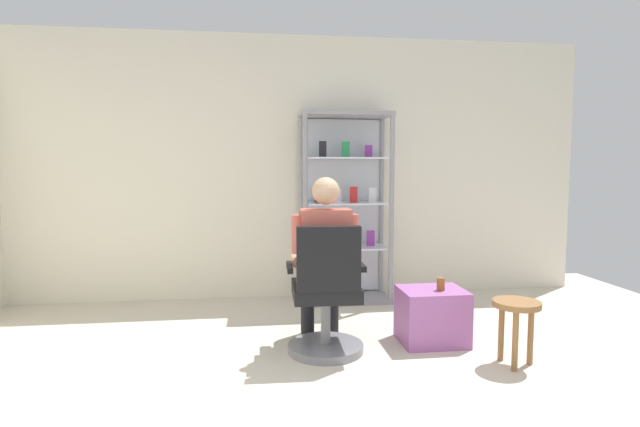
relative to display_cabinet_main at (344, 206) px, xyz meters
The scene contains 7 objects.
back_wall 0.61m from the display_cabinet_main, 149.41° to the left, with size 6.00×0.10×2.70m, color silver.
display_cabinet_main is the anchor object (origin of this frame).
office_chair 1.66m from the display_cabinet_main, 105.02° to the right, with size 0.57×0.56×0.96m.
seated_shopkeeper 1.43m from the display_cabinet_main, 106.54° to the right, with size 0.50×0.57×1.29m.
storage_crate 1.62m from the display_cabinet_main, 71.93° to the right, with size 0.49×0.41×0.42m, color #9E599E.
tea_glass 1.58m from the display_cabinet_main, 70.66° to the right, with size 0.06×0.06×0.10m, color brown.
wooden_stool 2.15m from the display_cabinet_main, 65.51° to the right, with size 0.32×0.32×0.45m.
Camera 1 is at (-0.52, -2.26, 1.36)m, focal length 28.17 mm.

